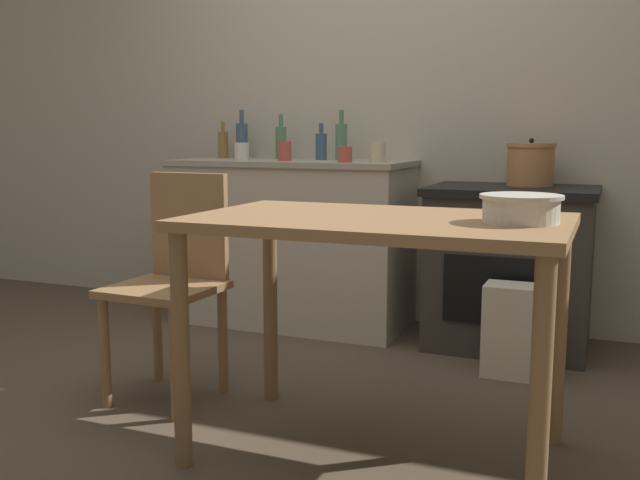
{
  "coord_description": "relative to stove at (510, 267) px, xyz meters",
  "views": [
    {
      "loc": [
        1.19,
        -2.33,
        1.06
      ],
      "look_at": [
        0.0,
        0.55,
        0.6
      ],
      "focal_mm": 40.0,
      "sensor_mm": 36.0,
      "label": 1
    }
  ],
  "objects": [
    {
      "name": "bottle_mid_left",
      "position": [
        -1.73,
        0.17,
        0.6
      ],
      "size": [
        0.06,
        0.06,
        0.22
      ],
      "color": "olive",
      "rests_on": "counter_cabinet"
    },
    {
      "name": "bottle_center",
      "position": [
        -1.06,
        0.1,
        0.59
      ],
      "size": [
        0.06,
        0.06,
        0.2
      ],
      "color": "#3D5675",
      "rests_on": "counter_cabinet"
    },
    {
      "name": "cup_far_right",
      "position": [
        -1.19,
        -0.09,
        0.56
      ],
      "size": [
        0.07,
        0.07,
        0.1
      ],
      "primitive_type": "cylinder",
      "color": "#B74C42",
      "rests_on": "counter_cabinet"
    },
    {
      "name": "stove",
      "position": [
        0.0,
        0.0,
        0.0
      ],
      "size": [
        0.8,
        0.62,
        0.8
      ],
      "color": "#38332D",
      "rests_on": "ground_plane"
    },
    {
      "name": "bottle_far_left",
      "position": [
        -1.33,
        0.15,
        0.61
      ],
      "size": [
        0.06,
        0.06,
        0.25
      ],
      "color": "#517F5B",
      "rests_on": "counter_cabinet"
    },
    {
      "name": "counter_cabinet",
      "position": [
        -1.2,
        0.01,
        0.06
      ],
      "size": [
        1.32,
        0.6,
        0.92
      ],
      "color": "beige",
      "rests_on": "ground_plane"
    },
    {
      "name": "chair",
      "position": [
        -1.17,
        -1.21,
        0.08
      ],
      "size": [
        0.41,
        0.41,
        0.9
      ],
      "rotation": [
        0.0,
        0.0,
        -0.03
      ],
      "color": "#997047",
      "rests_on": "ground_plane"
    },
    {
      "name": "wall_back",
      "position": [
        -0.73,
        0.32,
        0.87
      ],
      "size": [
        8.0,
        0.07,
        2.55
      ],
      "color": "beige",
      "rests_on": "ground_plane"
    },
    {
      "name": "ground_plane",
      "position": [
        -0.73,
        -1.26,
        -0.4
      ],
      "size": [
        14.0,
        14.0,
        0.0
      ],
      "primitive_type": "plane",
      "color": "brown"
    },
    {
      "name": "flour_sack",
      "position": [
        0.08,
        -0.46,
        -0.2
      ],
      "size": [
        0.25,
        0.18,
        0.41
      ],
      "primitive_type": "cube",
      "color": "beige",
      "rests_on": "ground_plane"
    },
    {
      "name": "cup_mid_right",
      "position": [
        -1.46,
        -0.08,
        0.56
      ],
      "size": [
        0.08,
        0.08,
        0.1
      ],
      "primitive_type": "cylinder",
      "color": "silver",
      "rests_on": "counter_cabinet"
    },
    {
      "name": "cup_right",
      "position": [
        -0.81,
        -0.19,
        0.55
      ],
      "size": [
        0.07,
        0.07,
        0.08
      ],
      "primitive_type": "cylinder",
      "color": "#B74C42",
      "rests_on": "counter_cabinet"
    },
    {
      "name": "bottle_left",
      "position": [
        -0.94,
        0.11,
        0.62
      ],
      "size": [
        0.07,
        0.07,
        0.27
      ],
      "color": "#517F5B",
      "rests_on": "counter_cabinet"
    },
    {
      "name": "stock_pot",
      "position": [
        0.07,
        0.08,
        0.51
      ],
      "size": [
        0.24,
        0.24,
        0.23
      ],
      "color": "#B77A47",
      "rests_on": "stove"
    },
    {
      "name": "cup_center_right",
      "position": [
        -0.68,
        -0.07,
        0.56
      ],
      "size": [
        0.08,
        0.08,
        0.1
      ],
      "primitive_type": "cylinder",
      "color": "beige",
      "rests_on": "counter_cabinet"
    },
    {
      "name": "bottle_center_left",
      "position": [
        -1.59,
        0.16,
        0.62
      ],
      "size": [
        0.07,
        0.07,
        0.28
      ],
      "color": "#3D5675",
      "rests_on": "counter_cabinet"
    },
    {
      "name": "mixing_bowl_large",
      "position": [
        0.2,
        -1.41,
        0.44
      ],
      "size": [
        0.24,
        0.24,
        0.08
      ],
      "color": "silver",
      "rests_on": "work_table"
    },
    {
      "name": "work_table",
      "position": [
        -0.24,
        -1.42,
        0.28
      ],
      "size": [
        1.19,
        0.73,
        0.8
      ],
      "color": "#997047",
      "rests_on": "ground_plane"
    }
  ]
}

